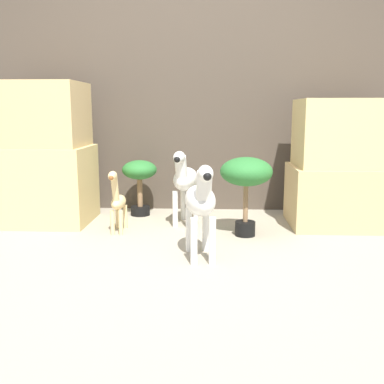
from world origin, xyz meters
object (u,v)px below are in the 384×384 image
(zebra_right, at_px, (201,201))
(potted_palm_front, at_px, (140,176))
(giraffe_figurine, at_px, (118,201))
(potted_palm_back, at_px, (246,176))
(zebra_left, at_px, (185,180))

(zebra_right, distance_m, potted_palm_front, 1.34)
(giraffe_figurine, distance_m, potted_palm_back, 1.01)
(zebra_left, height_order, potted_palm_back, zebra_left)
(giraffe_figurine, bearing_deg, zebra_right, -42.17)
(zebra_left, xyz_separation_m, potted_palm_back, (0.48, -0.32, 0.08))
(potted_palm_front, bearing_deg, potted_palm_back, -35.15)
(zebra_right, relative_size, potted_palm_front, 1.26)
(zebra_left, bearing_deg, zebra_right, -80.01)
(giraffe_figurine, relative_size, potted_palm_front, 1.01)
(zebra_right, bearing_deg, giraffe_figurine, 137.83)
(potted_palm_front, xyz_separation_m, potted_palm_back, (0.91, -0.64, 0.10))
(zebra_right, height_order, potted_palm_back, zebra_right)
(zebra_left, height_order, giraffe_figurine, zebra_left)
(zebra_left, xyz_separation_m, potted_palm_front, (-0.43, 0.32, -0.02))
(zebra_left, bearing_deg, giraffe_figurine, -150.35)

